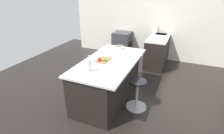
% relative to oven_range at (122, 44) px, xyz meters
% --- Properties ---
extents(ground_plane, '(7.81, 7.81, 0.00)m').
position_rel_oven_range_xyz_m(ground_plane, '(2.66, 0.92, -0.45)').
color(ground_plane, black).
extents(interior_partition_left, '(0.15, 5.71, 2.67)m').
position_rel_oven_range_xyz_m(interior_partition_left, '(-0.35, 0.92, 0.89)').
color(interior_partition_left, silver).
rests_on(interior_partition_left, ground_plane).
extents(sink_cabinet, '(1.93, 0.60, 1.21)m').
position_rel_oven_range_xyz_m(sink_cabinet, '(-0.00, 1.32, 0.02)').
color(sink_cabinet, black).
rests_on(sink_cabinet, ground_plane).
extents(oven_range, '(0.60, 0.61, 0.90)m').
position_rel_oven_range_xyz_m(oven_range, '(0.00, 0.00, 0.00)').
color(oven_range, '#38383D').
rests_on(oven_range, ground_plane).
extents(kitchen_island, '(2.05, 1.07, 0.94)m').
position_rel_oven_range_xyz_m(kitchen_island, '(2.65, 0.63, 0.02)').
color(kitchen_island, black).
rests_on(kitchen_island, ground_plane).
extents(stool_by_window, '(0.44, 0.44, 0.65)m').
position_rel_oven_range_xyz_m(stool_by_window, '(2.78, 1.35, -0.14)').
color(stool_by_window, '#B7B7BC').
rests_on(stool_by_window, ground_plane).
extents(cutting_board, '(0.36, 0.24, 0.02)m').
position_rel_oven_range_xyz_m(cutting_board, '(2.68, 0.54, 0.50)').
color(cutting_board, olive).
rests_on(cutting_board, kitchen_island).
extents(apple_green, '(0.08, 0.08, 0.08)m').
position_rel_oven_range_xyz_m(apple_green, '(2.76, 0.60, 0.55)').
color(apple_green, '#609E2D').
rests_on(apple_green, cutting_board).
extents(apple_red, '(0.08, 0.08, 0.08)m').
position_rel_oven_range_xyz_m(apple_red, '(2.81, 0.51, 0.55)').
color(apple_red, red).
rests_on(apple_red, cutting_board).
extents(water_bottle, '(0.06, 0.06, 0.31)m').
position_rel_oven_range_xyz_m(water_bottle, '(3.27, 0.54, 0.61)').
color(water_bottle, silver).
rests_on(water_bottle, kitchen_island).
extents(fruit_bowl, '(0.25, 0.25, 0.07)m').
position_rel_oven_range_xyz_m(fruit_bowl, '(1.86, 0.58, 0.53)').
color(fruit_bowl, silver).
rests_on(fruit_bowl, kitchen_island).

